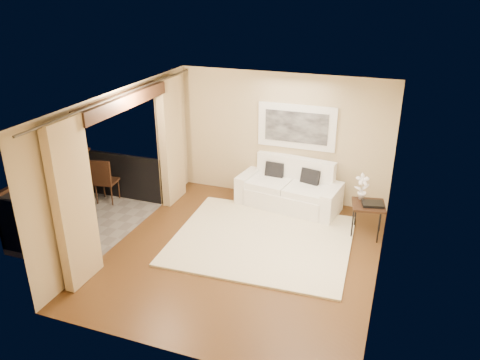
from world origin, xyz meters
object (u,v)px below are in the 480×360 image
at_px(sofa, 290,190).
at_px(bistro_table, 51,202).
at_px(ice_bucket, 47,190).
at_px(balcony_chair_far, 104,178).
at_px(balcony_chair_near, 67,193).
at_px(orchid, 362,187).
at_px(side_table, 368,207).

height_order(sofa, bistro_table, sofa).
height_order(bistro_table, ice_bucket, ice_bucket).
relative_size(balcony_chair_far, ice_bucket, 4.95).
distance_m(sofa, balcony_chair_near, 4.43).
distance_m(orchid, ice_bucket, 5.77).
relative_size(side_table, balcony_chair_far, 0.68).
bearing_deg(orchid, ice_bucket, -159.24).
bearing_deg(ice_bucket, balcony_chair_near, 86.48).
bearing_deg(bistro_table, side_table, 20.23).
height_order(sofa, side_table, sofa).
bearing_deg(sofa, balcony_chair_far, -153.99).
distance_m(sofa, bistro_table, 4.64).
xyz_separation_m(balcony_chair_far, balcony_chair_near, (-0.20, -0.90, 0.01)).
relative_size(balcony_chair_near, ice_bucket, 5.03).
bearing_deg(sofa, ice_bucket, -138.69).
bearing_deg(bistro_table, ice_bucket, 145.06).
bearing_deg(orchid, balcony_chair_far, -172.59).
distance_m(side_table, balcony_chair_far, 5.36).
bearing_deg(bistro_table, balcony_chair_far, 87.02).
bearing_deg(side_table, ice_bucket, -161.24).
height_order(orchid, ice_bucket, orchid).
bearing_deg(balcony_chair_far, ice_bucket, 71.86).
bearing_deg(ice_bucket, orchid, 20.76).
relative_size(sofa, balcony_chair_near, 2.18).
distance_m(balcony_chair_near, ice_bucket, 0.55).
height_order(orchid, bistro_table, orchid).
bearing_deg(sofa, orchid, -11.41).
relative_size(sofa, balcony_chair_far, 2.21).
xyz_separation_m(sofa, bistro_table, (-3.77, -2.67, 0.33)).
bearing_deg(orchid, sofa, 160.50).
bearing_deg(balcony_chair_far, sofa, -170.83).
distance_m(sofa, orchid, 1.65).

